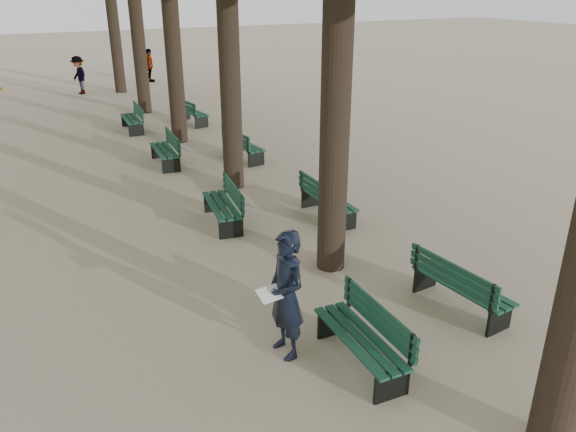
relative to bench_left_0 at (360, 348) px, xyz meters
name	(u,v)px	position (x,y,z in m)	size (l,w,h in m)	color
ground	(347,383)	(-0.37, -0.26, -0.27)	(120.00, 120.00, 0.00)	tan
bench_left_0	(360,348)	(0.00, 0.00, 0.00)	(0.63, 1.82, 0.92)	black
bench_left_1	(222,212)	(0.00, 5.53, 0.00)	(0.79, 1.86, 0.92)	black
bench_left_2	(165,156)	(0.00, 10.35, 0.00)	(0.66, 1.83, 0.92)	black
bench_left_3	(132,124)	(0.00, 14.83, 0.00)	(0.65, 1.82, 0.92)	black
bench_right_0	(460,295)	(2.27, 0.49, 0.00)	(0.75, 1.85, 0.92)	black
bench_right_1	(328,207)	(2.27, 4.80, 0.00)	(0.58, 1.80, 0.92)	black
bench_right_2	(244,151)	(2.27, 9.84, 0.00)	(0.74, 1.85, 0.92)	black
bench_right_3	(192,117)	(2.27, 14.92, 0.00)	(0.80, 1.86, 0.92)	black
man_with_map	(286,295)	(-0.80, 0.71, 0.69)	(0.67, 0.81, 1.93)	black
pedestrian_b	(79,75)	(-0.66, 23.08, 0.61)	(1.13, 0.35, 1.76)	#262628
pedestrian_c	(150,65)	(3.15, 25.03, 0.58)	(1.00, 0.34, 1.71)	#262628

